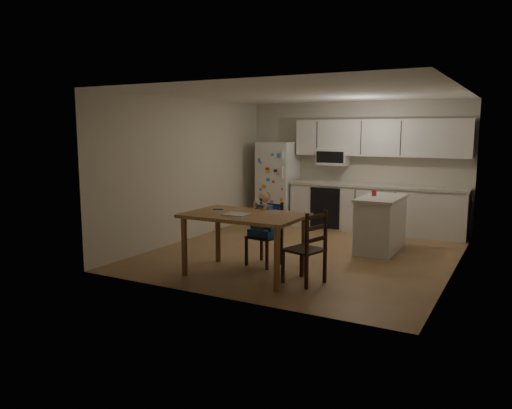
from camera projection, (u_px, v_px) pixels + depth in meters
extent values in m
cube|color=#8A6041|center=(305.00, 253.00, 8.02)|extent=(4.50, 5.00, 0.01)
cube|color=beige|center=(355.00, 165.00, 10.00)|extent=(4.50, 0.02, 2.50)
cube|color=beige|center=(190.00, 169.00, 8.90)|extent=(0.02, 5.00, 2.50)
cube|color=beige|center=(459.00, 182.00, 6.76)|extent=(0.02, 5.00, 2.50)
cube|color=white|center=(307.00, 94.00, 7.65)|extent=(4.50, 5.00, 0.01)
cube|color=silver|center=(278.00, 183.00, 10.49)|extent=(0.72, 0.70, 1.70)
cube|color=silver|center=(376.00, 210.00, 9.61)|extent=(3.34, 0.60, 0.86)
cube|color=beige|center=(376.00, 186.00, 9.53)|extent=(3.37, 0.62, 0.05)
cube|color=black|center=(325.00, 208.00, 9.78)|extent=(0.60, 0.02, 0.80)
cube|color=silver|center=(380.00, 138.00, 9.52)|extent=(3.34, 0.34, 0.70)
cube|color=silver|center=(333.00, 157.00, 9.99)|extent=(0.60, 0.38, 0.33)
cube|color=silver|center=(381.00, 225.00, 8.10)|extent=(0.57, 1.14, 0.84)
cube|color=beige|center=(382.00, 198.00, 8.03)|extent=(0.63, 1.20, 0.05)
cylinder|color=#B72331|center=(374.00, 193.00, 8.14)|extent=(0.08, 0.08, 0.10)
cube|color=brown|center=(244.00, 215.00, 6.66)|extent=(1.57, 1.01, 0.04)
cylinder|color=brown|center=(184.00, 247.00, 6.69)|extent=(0.08, 0.08, 0.80)
cylinder|color=brown|center=(218.00, 235.00, 7.41)|extent=(0.08, 0.08, 0.80)
cylinder|color=brown|center=(277.00, 259.00, 6.03)|extent=(0.08, 0.08, 0.80)
cylinder|color=brown|center=(304.00, 246.00, 6.75)|extent=(0.08, 0.08, 0.80)
cube|color=silver|center=(236.00, 214.00, 6.58)|extent=(0.31, 0.27, 0.01)
cylinder|color=#1442A9|center=(217.00, 209.00, 6.99)|extent=(0.12, 0.06, 0.02)
cube|color=black|center=(264.00, 237.00, 7.21)|extent=(0.46, 0.46, 0.03)
cube|color=black|center=(246.00, 252.00, 7.21)|extent=(0.04, 0.04, 0.41)
cube|color=black|center=(262.00, 247.00, 7.50)|extent=(0.04, 0.04, 0.41)
cube|color=black|center=(267.00, 256.00, 6.99)|extent=(0.04, 0.04, 0.41)
cube|color=black|center=(282.00, 251.00, 7.28)|extent=(0.04, 0.04, 0.41)
cube|color=black|center=(272.00, 217.00, 7.32)|extent=(0.41, 0.09, 0.48)
cube|color=#1442A9|center=(264.00, 232.00, 7.20)|extent=(0.41, 0.38, 0.10)
cube|color=#1442A9|center=(270.00, 217.00, 7.28)|extent=(0.37, 0.11, 0.33)
cube|color=#4D91D7|center=(263.00, 229.00, 7.18)|extent=(0.32, 0.29, 0.02)
cube|color=#2156AA|center=(265.00, 214.00, 7.17)|extent=(0.23, 0.17, 0.25)
cube|color=#C35D1E|center=(262.00, 215.00, 7.12)|extent=(0.18, 0.04, 0.19)
sphere|color=beige|center=(264.00, 197.00, 7.13)|extent=(0.19, 0.19, 0.16)
ellipsoid|color=olive|center=(264.00, 196.00, 7.12)|extent=(0.19, 0.18, 0.14)
cube|color=black|center=(304.00, 250.00, 6.35)|extent=(0.51, 0.51, 0.03)
cube|color=black|center=(301.00, 261.00, 6.65)|extent=(0.04, 0.04, 0.42)
cube|color=black|center=(325.00, 267.00, 6.39)|extent=(0.04, 0.04, 0.42)
cube|color=black|center=(283.00, 267.00, 6.38)|extent=(0.04, 0.04, 0.42)
cube|color=black|center=(306.00, 273.00, 6.12)|extent=(0.04, 0.04, 0.42)
cube|color=black|center=(316.00, 232.00, 6.18)|extent=(0.14, 0.41, 0.50)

